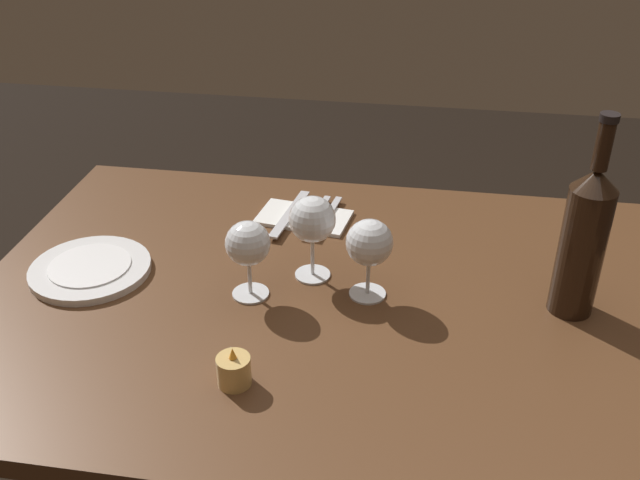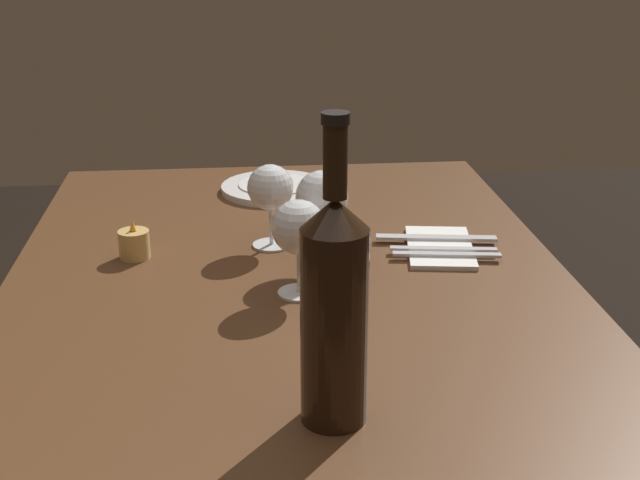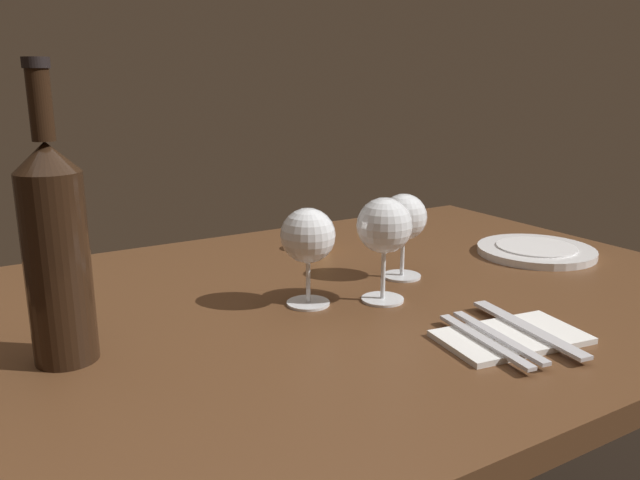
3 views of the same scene
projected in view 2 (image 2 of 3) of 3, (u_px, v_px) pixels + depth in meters
name	position (u px, v px, depth m)	size (l,w,h in m)	color
dining_table	(291.00, 330.00, 1.42)	(1.30, 0.90, 0.74)	#56351E
wine_glass_left	(299.00, 229.00, 1.30)	(0.08, 0.08, 0.15)	white
wine_glass_right	(270.00, 190.00, 1.49)	(0.08, 0.08, 0.15)	white
wine_glass_centre	(322.00, 199.00, 1.40)	(0.08, 0.08, 0.16)	white
wine_bottle	(334.00, 307.00, 0.96)	(0.08, 0.08, 0.36)	black
votive_candle	(134.00, 245.00, 1.47)	(0.05, 0.05, 0.07)	#DBB266
dinner_plate	(275.00, 188.00, 1.82)	(0.22, 0.22, 0.02)	white
folded_napkin	(440.00, 247.00, 1.51)	(0.20, 0.14, 0.01)	white
fork_inner	(443.00, 249.00, 1.48)	(0.04, 0.18, 0.00)	silver
fork_outer	(447.00, 255.00, 1.46)	(0.04, 0.18, 0.00)	silver
table_knife	(436.00, 238.00, 1.54)	(0.05, 0.21, 0.00)	silver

